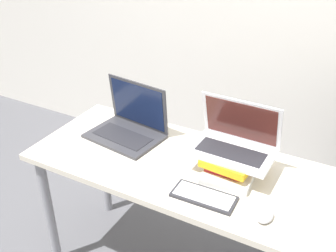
# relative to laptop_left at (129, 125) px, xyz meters

# --- Properties ---
(desk) EXTENTS (1.44, 0.61, 0.74)m
(desk) POSITION_rel_laptop_left_xyz_m (0.36, -0.10, -0.15)
(desk) COLOR beige
(desk) RESTS_ON ground_plane
(laptop_left) EXTENTS (0.40, 0.31, 0.27)m
(laptop_left) POSITION_rel_laptop_left_xyz_m (0.00, 0.00, 0.00)
(laptop_left) COLOR #333338
(laptop_left) RESTS_ON desk
(book_stack) EXTENTS (0.23, 0.29, 0.10)m
(book_stack) POSITION_rel_laptop_left_xyz_m (0.58, -0.06, -0.01)
(book_stack) COLOR white
(book_stack) RESTS_ON desk
(laptop_on_books) EXTENTS (0.36, 0.24, 0.24)m
(laptop_on_books) POSITION_rel_laptop_left_xyz_m (0.57, -0.03, 0.09)
(laptop_on_books) COLOR silver
(laptop_on_books) RESTS_ON book_stack
(wireless_keyboard) EXTENTS (0.27, 0.12, 0.01)m
(wireless_keyboard) POSITION_rel_laptop_left_xyz_m (0.55, -0.28, -0.05)
(wireless_keyboard) COLOR #28282D
(wireless_keyboard) RESTS_ON desk
(mouse) EXTENTS (0.06, 0.10, 0.03)m
(mouse) POSITION_rel_laptop_left_xyz_m (0.80, -0.27, -0.04)
(mouse) COLOR #B2B2B7
(mouse) RESTS_ON desk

